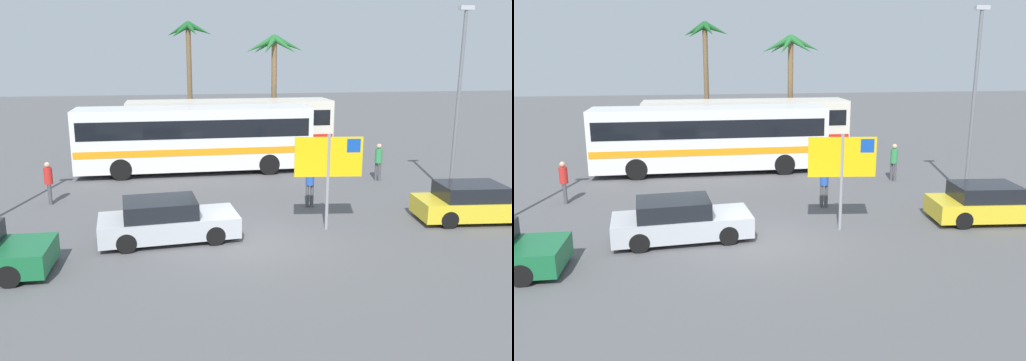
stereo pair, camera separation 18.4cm
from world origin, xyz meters
TOP-DOWN VIEW (x-y plane):
  - ground at (0.00, 0.00)m, footprint 120.00×120.00m
  - bus_front_coach at (-0.87, 10.18)m, footprint 11.17×2.52m
  - bus_rear_coach at (1.28, 13.65)m, footprint 11.17×2.52m
  - ferry_sign at (2.98, 0.82)m, footprint 2.19×0.33m
  - car_yellow at (8.28, 0.88)m, footprint 4.26×2.13m
  - car_silver at (-2.29, 0.67)m, footprint 4.39×2.17m
  - pedestrian_by_bus at (-6.74, 5.50)m, footprint 0.32×0.32m
  - pedestrian_near_sign at (7.28, 7.02)m, footprint 0.32×0.32m
  - pedestrian_crossing_lot at (3.06, 3.42)m, footprint 0.32×0.32m
  - lamp_post_left_side at (9.23, 4.10)m, footprint 0.56×0.20m
  - palm_tree_seaside at (-0.63, 19.52)m, footprint 3.03×3.10m
  - palm_tree_inland at (4.30, 16.31)m, footprint 3.67×3.31m

SIDE VIEW (x-z plane):
  - ground at x=0.00m, z-range 0.00..0.00m
  - car_yellow at x=8.28m, z-range -0.03..1.30m
  - car_silver at x=-2.29m, z-range -0.03..1.30m
  - pedestrian_by_bus at x=-6.74m, z-range 0.15..1.81m
  - pedestrian_near_sign at x=7.28m, z-range 0.15..1.87m
  - pedestrian_crossing_lot at x=3.06m, z-range 0.17..1.96m
  - bus_front_coach at x=-0.87m, z-range 0.20..3.37m
  - bus_rear_coach at x=1.28m, z-range 0.20..3.37m
  - ferry_sign at x=2.98m, z-range 0.73..3.93m
  - lamp_post_left_side at x=9.23m, z-range 0.33..7.78m
  - palm_tree_inland at x=4.30m, z-range 2.10..8.88m
  - palm_tree_seaside at x=-0.63m, z-range 2.16..9.83m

